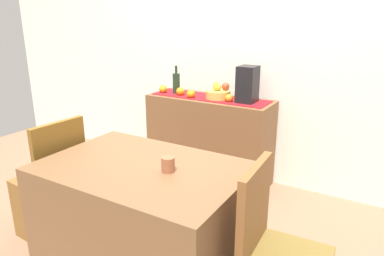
{
  "coord_description": "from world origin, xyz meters",
  "views": [
    {
      "loc": [
        1.35,
        -2.0,
        1.57
      ],
      "look_at": [
        -0.05,
        0.36,
        0.7
      ],
      "focal_mm": 33.3,
      "sensor_mm": 36.0,
      "label": 1
    }
  ],
  "objects_px": {
    "wine_bottle": "(176,83)",
    "dining_table": "(145,221)",
    "coffee_maker": "(247,85)",
    "fruit_bowl": "(218,94)",
    "chair_near_window": "(53,201)",
    "coffee_cup": "(168,164)",
    "sideboard_console": "(209,139)"
  },
  "relations": [
    {
      "from": "fruit_bowl",
      "to": "coffee_maker",
      "type": "xyz_separation_m",
      "value": [
        0.29,
        0.0,
        0.12
      ]
    },
    {
      "from": "sideboard_console",
      "to": "dining_table",
      "type": "relative_size",
      "value": 1.02
    },
    {
      "from": "fruit_bowl",
      "to": "coffee_cup",
      "type": "height_order",
      "value": "fruit_bowl"
    },
    {
      "from": "coffee_maker",
      "to": "fruit_bowl",
      "type": "bearing_deg",
      "value": 180.0
    },
    {
      "from": "sideboard_console",
      "to": "fruit_bowl",
      "type": "distance_m",
      "value": 0.46
    },
    {
      "from": "wine_bottle",
      "to": "dining_table",
      "type": "height_order",
      "value": "wine_bottle"
    },
    {
      "from": "fruit_bowl",
      "to": "wine_bottle",
      "type": "distance_m",
      "value": 0.47
    },
    {
      "from": "coffee_maker",
      "to": "dining_table",
      "type": "height_order",
      "value": "coffee_maker"
    },
    {
      "from": "chair_near_window",
      "to": "fruit_bowl",
      "type": "bearing_deg",
      "value": 66.28
    },
    {
      "from": "coffee_maker",
      "to": "coffee_cup",
      "type": "bearing_deg",
      "value": -85.29
    },
    {
      "from": "sideboard_console",
      "to": "fruit_bowl",
      "type": "relative_size",
      "value": 5.25
    },
    {
      "from": "coffee_cup",
      "to": "coffee_maker",
      "type": "bearing_deg",
      "value": 94.71
    },
    {
      "from": "wine_bottle",
      "to": "coffee_cup",
      "type": "xyz_separation_m",
      "value": [
        0.87,
        -1.42,
        -0.15
      ]
    },
    {
      "from": "sideboard_console",
      "to": "dining_table",
      "type": "xyz_separation_m",
      "value": [
        0.32,
        -1.43,
        -0.04
      ]
    },
    {
      "from": "fruit_bowl",
      "to": "wine_bottle",
      "type": "bearing_deg",
      "value": 180.0
    },
    {
      "from": "wine_bottle",
      "to": "coffee_cup",
      "type": "distance_m",
      "value": 1.67
    },
    {
      "from": "wine_bottle",
      "to": "dining_table",
      "type": "bearing_deg",
      "value": -64.23
    },
    {
      "from": "coffee_maker",
      "to": "coffee_cup",
      "type": "height_order",
      "value": "coffee_maker"
    },
    {
      "from": "sideboard_console",
      "to": "coffee_cup",
      "type": "relative_size",
      "value": 14.28
    },
    {
      "from": "wine_bottle",
      "to": "dining_table",
      "type": "relative_size",
      "value": 0.23
    },
    {
      "from": "coffee_maker",
      "to": "sideboard_console",
      "type": "bearing_deg",
      "value": 180.0
    },
    {
      "from": "wine_bottle",
      "to": "coffee_cup",
      "type": "relative_size",
      "value": 3.27
    },
    {
      "from": "wine_bottle",
      "to": "chair_near_window",
      "type": "relative_size",
      "value": 0.31
    },
    {
      "from": "coffee_cup",
      "to": "chair_near_window",
      "type": "xyz_separation_m",
      "value": [
        -1.03,
        -0.01,
        -0.52
      ]
    },
    {
      "from": "fruit_bowl",
      "to": "chair_near_window",
      "type": "relative_size",
      "value": 0.26
    },
    {
      "from": "dining_table",
      "to": "fruit_bowl",
      "type": "bearing_deg",
      "value": 99.1
    },
    {
      "from": "wine_bottle",
      "to": "coffee_maker",
      "type": "height_order",
      "value": "coffee_maker"
    },
    {
      "from": "dining_table",
      "to": "coffee_cup",
      "type": "xyz_separation_m",
      "value": [
        0.18,
        0.01,
        0.41
      ]
    },
    {
      "from": "coffee_maker",
      "to": "chair_near_window",
      "type": "bearing_deg",
      "value": -122.62
    },
    {
      "from": "coffee_maker",
      "to": "dining_table",
      "type": "relative_size",
      "value": 0.27
    },
    {
      "from": "dining_table",
      "to": "coffee_cup",
      "type": "relative_size",
      "value": 14.05
    },
    {
      "from": "coffee_maker",
      "to": "coffee_cup",
      "type": "xyz_separation_m",
      "value": [
        0.12,
        -1.42,
        -0.21
      ]
    }
  ]
}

